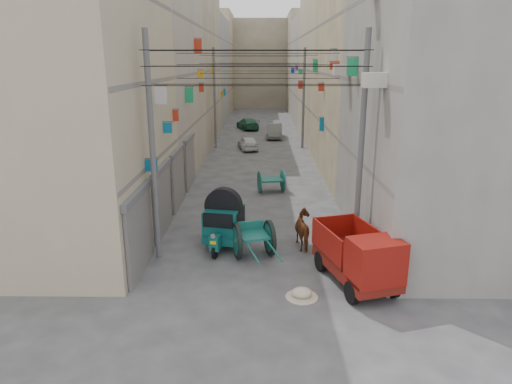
{
  "coord_description": "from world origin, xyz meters",
  "views": [
    {
      "loc": [
        0.15,
        -9.5,
        6.97
      ],
      "look_at": [
        -0.02,
        6.5,
        2.36
      ],
      "focal_mm": 32.0,
      "sensor_mm": 36.0,
      "label": 1
    }
  ],
  "objects_px": {
    "mini_truck": "(362,261)",
    "feed_sack": "(302,293)",
    "distant_car_white": "(248,143)",
    "auto_rickshaw": "(224,220)",
    "distant_car_green": "(248,124)",
    "tonga_cart": "(254,239)",
    "second_cart": "(271,181)",
    "distant_car_grey": "(275,131)",
    "horse": "(305,230)"
  },
  "relations": [
    {
      "from": "mini_truck",
      "to": "second_cart",
      "type": "relative_size",
      "value": 2.42
    },
    {
      "from": "feed_sack",
      "to": "auto_rickshaw",
      "type": "bearing_deg",
      "value": 123.37
    },
    {
      "from": "tonga_cart",
      "to": "distant_car_white",
      "type": "xyz_separation_m",
      "value": [
        -0.8,
        21.08,
        -0.14
      ]
    },
    {
      "from": "auto_rickshaw",
      "to": "tonga_cart",
      "type": "xyz_separation_m",
      "value": [
        1.17,
        -1.06,
        -0.35
      ]
    },
    {
      "from": "mini_truck",
      "to": "feed_sack",
      "type": "xyz_separation_m",
      "value": [
        -1.89,
        -0.57,
        -0.79
      ]
    },
    {
      "from": "tonga_cart",
      "to": "second_cart",
      "type": "height_order",
      "value": "tonga_cart"
    },
    {
      "from": "mini_truck",
      "to": "tonga_cart",
      "type": "bearing_deg",
      "value": 127.81
    },
    {
      "from": "tonga_cart",
      "to": "second_cart",
      "type": "relative_size",
      "value": 2.0
    },
    {
      "from": "auto_rickshaw",
      "to": "second_cart",
      "type": "distance_m",
      "value": 7.82
    },
    {
      "from": "distant_car_white",
      "to": "distant_car_grey",
      "type": "relative_size",
      "value": 0.82
    },
    {
      "from": "distant_car_white",
      "to": "mini_truck",
      "type": "bearing_deg",
      "value": 87.82
    },
    {
      "from": "second_cart",
      "to": "feed_sack",
      "type": "xyz_separation_m",
      "value": [
        0.69,
        -11.64,
        -0.49
      ]
    },
    {
      "from": "distant_car_grey",
      "to": "horse",
      "type": "bearing_deg",
      "value": -86.69
    },
    {
      "from": "distant_car_grey",
      "to": "mini_truck",
      "type": "bearing_deg",
      "value": -84.03
    },
    {
      "from": "mini_truck",
      "to": "distant_car_white",
      "type": "distance_m",
      "value": 23.92
    },
    {
      "from": "second_cart",
      "to": "distant_car_grey",
      "type": "height_order",
      "value": "distant_car_grey"
    },
    {
      "from": "tonga_cart",
      "to": "distant_car_green",
      "type": "distance_m",
      "value": 32.62
    },
    {
      "from": "feed_sack",
      "to": "distant_car_grey",
      "type": "bearing_deg",
      "value": 89.97
    },
    {
      "from": "feed_sack",
      "to": "horse",
      "type": "distance_m",
      "value": 4.02
    },
    {
      "from": "second_cart",
      "to": "distant_car_green",
      "type": "relative_size",
      "value": 0.39
    },
    {
      "from": "distant_car_grey",
      "to": "distant_car_green",
      "type": "relative_size",
      "value": 0.99
    },
    {
      "from": "second_cart",
      "to": "feed_sack",
      "type": "height_order",
      "value": "second_cart"
    },
    {
      "from": "distant_car_white",
      "to": "distant_car_green",
      "type": "bearing_deg",
      "value": -100.57
    },
    {
      "from": "mini_truck",
      "to": "distant_car_white",
      "type": "relative_size",
      "value": 1.16
    },
    {
      "from": "feed_sack",
      "to": "distant_car_grey",
      "type": "relative_size",
      "value": 0.15
    },
    {
      "from": "tonga_cart",
      "to": "mini_truck",
      "type": "bearing_deg",
      "value": -50.75
    },
    {
      "from": "distant_car_grey",
      "to": "distant_car_white",
      "type": "bearing_deg",
      "value": -109.27
    },
    {
      "from": "tonga_cart",
      "to": "mini_truck",
      "type": "relative_size",
      "value": 0.83
    },
    {
      "from": "horse",
      "to": "distant_car_green",
      "type": "bearing_deg",
      "value": -94.52
    },
    {
      "from": "tonga_cart",
      "to": "distant_car_grey",
      "type": "distance_m",
      "value": 27.02
    },
    {
      "from": "auto_rickshaw",
      "to": "distant_car_white",
      "type": "bearing_deg",
      "value": 99.85
    },
    {
      "from": "feed_sack",
      "to": "second_cart",
      "type": "bearing_deg",
      "value": 93.41
    },
    {
      "from": "tonga_cart",
      "to": "feed_sack",
      "type": "distance_m",
      "value": 3.44
    },
    {
      "from": "mini_truck",
      "to": "distant_car_green",
      "type": "relative_size",
      "value": 0.93
    },
    {
      "from": "distant_car_white",
      "to": "distant_car_green",
      "type": "height_order",
      "value": "distant_car_green"
    },
    {
      "from": "mini_truck",
      "to": "feed_sack",
      "type": "relative_size",
      "value": 6.11
    },
    {
      "from": "second_cart",
      "to": "horse",
      "type": "xyz_separation_m",
      "value": [
        1.16,
        -7.69,
        0.05
      ]
    },
    {
      "from": "feed_sack",
      "to": "distant_car_green",
      "type": "distance_m",
      "value": 35.74
    },
    {
      "from": "distant_car_green",
      "to": "distant_car_grey",
      "type": "bearing_deg",
      "value": 98.09
    },
    {
      "from": "mini_truck",
      "to": "second_cart",
      "type": "distance_m",
      "value": 11.38
    },
    {
      "from": "auto_rickshaw",
      "to": "tonga_cart",
      "type": "distance_m",
      "value": 1.61
    },
    {
      "from": "mini_truck",
      "to": "second_cart",
      "type": "height_order",
      "value": "mini_truck"
    },
    {
      "from": "horse",
      "to": "distant_car_green",
      "type": "distance_m",
      "value": 31.83
    },
    {
      "from": "horse",
      "to": "second_cart",
      "type": "bearing_deg",
      "value": -91.61
    },
    {
      "from": "second_cart",
      "to": "distant_car_grey",
      "type": "distance_m",
      "value": 18.38
    },
    {
      "from": "second_cart",
      "to": "distant_car_white",
      "type": "bearing_deg",
      "value": 86.9
    },
    {
      "from": "feed_sack",
      "to": "horse",
      "type": "relative_size",
      "value": 0.38
    },
    {
      "from": "second_cart",
      "to": "mini_truck",
      "type": "bearing_deg",
      "value": -87.37
    },
    {
      "from": "distant_car_white",
      "to": "distant_car_green",
      "type": "xyz_separation_m",
      "value": [
        -0.35,
        11.52,
        0.03
      ]
    },
    {
      "from": "mini_truck",
      "to": "second_cart",
      "type": "xyz_separation_m",
      "value": [
        -2.59,
        11.08,
        -0.3
      ]
    }
  ]
}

